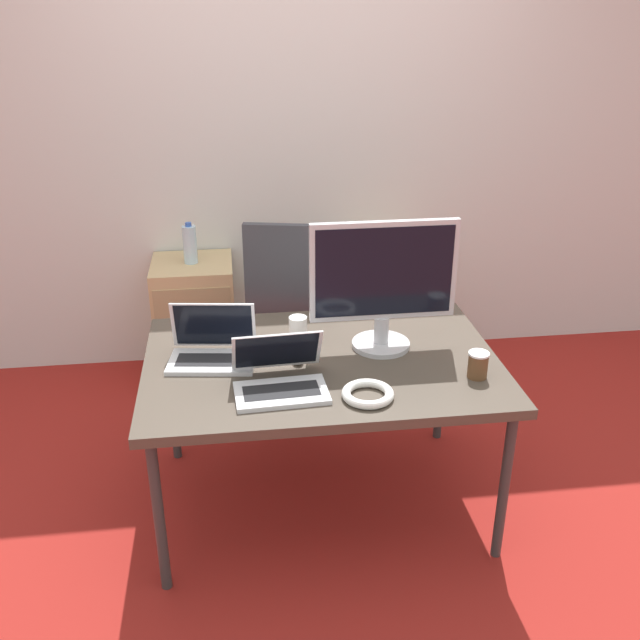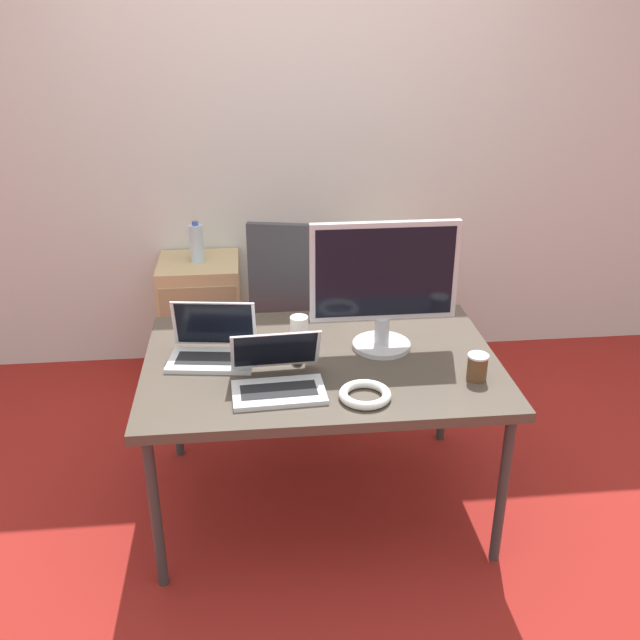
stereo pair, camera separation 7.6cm
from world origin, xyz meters
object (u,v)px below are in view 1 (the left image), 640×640
object	(u,v)px
laptop_left	(280,378)
monitor	(383,283)
cabinet_right	(378,310)
coffee_cup_white	(298,327)
coffee_cup_brown	(478,365)
cable_coil	(368,394)
mouse	(298,359)
cabinet_left	(196,320)
laptop_right	(212,349)
office_chair	(296,337)
water_bottle	(190,244)

from	to	relation	value
laptop_left	monitor	distance (m)	0.58
monitor	cabinet_right	bearing A→B (deg)	78.13
monitor	coffee_cup_white	xyz separation A→B (m)	(-0.33, 0.14, -0.24)
coffee_cup_brown	cable_coil	bearing A→B (deg)	-167.57
cable_coil	coffee_cup_brown	bearing A→B (deg)	12.43
mouse	coffee_cup_brown	size ratio (longest dim) A/B	0.69
cable_coil	mouse	bearing A→B (deg)	126.66
cabinet_left	laptop_right	bearing A→B (deg)	-83.99
laptop_left	coffee_cup_brown	size ratio (longest dim) A/B	3.37
cable_coil	laptop_right	bearing A→B (deg)	146.18
coffee_cup_white	coffee_cup_brown	world-z (taller)	coffee_cup_brown
cabinet_left	cable_coil	size ratio (longest dim) A/B	3.65
laptop_left	office_chair	bearing A→B (deg)	81.11
cable_coil	monitor	bearing A→B (deg)	71.57
laptop_right	water_bottle	bearing A→B (deg)	96.00
laptop_left	water_bottle	bearing A→B (deg)	104.41
cabinet_right	cable_coil	bearing A→B (deg)	-103.60
office_chair	laptop_left	size ratio (longest dim) A/B	3.07
water_bottle	cabinet_left	bearing A→B (deg)	-90.00
coffee_cup_white	coffee_cup_brown	bearing A→B (deg)	-34.90
water_bottle	mouse	distance (m)	1.33
water_bottle	cable_coil	bearing A→B (deg)	-66.34
laptop_left	cabinet_right	bearing A→B (deg)	64.61
monitor	cable_coil	bearing A→B (deg)	-108.43
mouse	cable_coil	distance (m)	0.37
laptop_left	mouse	bearing A→B (deg)	65.73
office_chair	cabinet_left	bearing A→B (deg)	143.29
cable_coil	cabinet_left	bearing A→B (deg)	113.69
office_chair	water_bottle	bearing A→B (deg)	143.13
cabinet_left	coffee_cup_white	size ratio (longest dim) A/B	7.98
laptop_left	cabinet_left	bearing A→B (deg)	104.43
office_chair	coffee_cup_white	bearing A→B (deg)	-94.76
monitor	cable_coil	distance (m)	0.50
monitor	cable_coil	size ratio (longest dim) A/B	3.10
laptop_right	coffee_cup_white	world-z (taller)	laptop_right
cabinet_right	coffee_cup_brown	size ratio (longest dim) A/B	6.72
laptop_left	monitor	size ratio (longest dim) A/B	0.59
office_chair	cable_coil	size ratio (longest dim) A/B	5.61
office_chair	coffee_cup_white	world-z (taller)	office_chair
water_bottle	monitor	size ratio (longest dim) A/B	0.38
laptop_right	cable_coil	bearing A→B (deg)	-33.82
cabinet_left	water_bottle	world-z (taller)	water_bottle
mouse	laptop_right	bearing A→B (deg)	167.63
cabinet_left	cabinet_right	size ratio (longest dim) A/B	1.00
mouse	cable_coil	world-z (taller)	cable_coil
laptop_right	cable_coil	distance (m)	0.67
laptop_left	coffee_cup_brown	distance (m)	0.75
laptop_left	laptop_right	bearing A→B (deg)	133.08
cabinet_right	office_chair	bearing A→B (deg)	-142.60
monitor	cable_coil	xyz separation A→B (m)	(-0.13, -0.40, -0.27)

